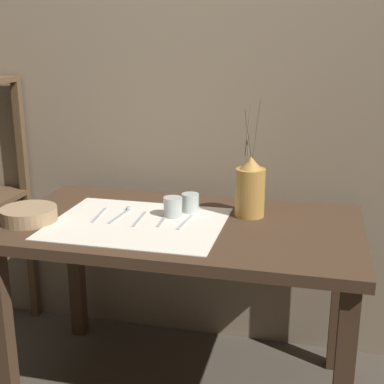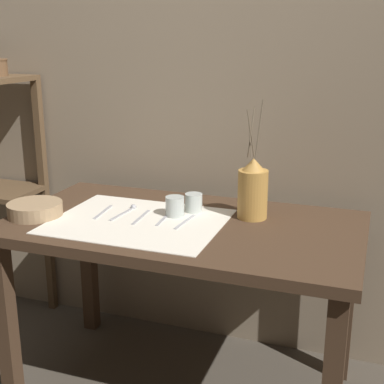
# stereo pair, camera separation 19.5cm
# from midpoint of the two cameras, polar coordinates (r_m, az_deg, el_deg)

# --- Properties ---
(stone_wall_back) EXTENTS (7.00, 0.06, 2.40)m
(stone_wall_back) POSITION_cam_midpoint_polar(r_m,az_deg,el_deg) (2.35, 5.54, 11.50)
(stone_wall_back) COLOR gray
(stone_wall_back) RESTS_ON ground_plane
(wooden_table) EXTENTS (1.32, 0.73, 0.73)m
(wooden_table) POSITION_cam_midpoint_polar(r_m,az_deg,el_deg) (2.03, 1.77, -5.75)
(wooden_table) COLOR #422D1E
(wooden_table) RESTS_ON ground_plane
(linen_cloth) EXTENTS (0.63, 0.50, 0.00)m
(linen_cloth) POSITION_cam_midpoint_polar(r_m,az_deg,el_deg) (2.00, -3.00, -3.17)
(linen_cloth) COLOR silver
(linen_cloth) RESTS_ON wooden_table
(pitcher_with_flowers) EXTENTS (0.11, 0.11, 0.45)m
(pitcher_with_flowers) POSITION_cam_midpoint_polar(r_m,az_deg,el_deg) (2.03, 9.24, 0.13)
(pitcher_with_flowers) COLOR #B7843D
(pitcher_with_flowers) RESTS_ON wooden_table
(wooden_bowl) EXTENTS (0.21, 0.21, 0.05)m
(wooden_bowl) POSITION_cam_midpoint_polar(r_m,az_deg,el_deg) (2.11, -13.91, -1.84)
(wooden_bowl) COLOR #9E7F5B
(wooden_bowl) RESTS_ON wooden_table
(glass_tumbler_near) EXTENTS (0.07, 0.07, 0.08)m
(glass_tumbler_near) POSITION_cam_midpoint_polar(r_m,az_deg,el_deg) (2.04, 0.89, -1.58)
(glass_tumbler_near) COLOR #B7C1BC
(glass_tumbler_near) RESTS_ON wooden_table
(glass_tumbler_far) EXTENTS (0.07, 0.07, 0.07)m
(glass_tumbler_far) POSITION_cam_midpoint_polar(r_m,az_deg,el_deg) (2.10, 2.89, -1.18)
(glass_tumbler_far) COLOR #B7C1BC
(glass_tumbler_far) RESTS_ON wooden_table
(fork_outer) EXTENTS (0.03, 0.17, 0.00)m
(fork_outer) POSITION_cam_midpoint_polar(r_m,az_deg,el_deg) (2.10, -6.87, -2.18)
(fork_outer) COLOR #A8A8AD
(fork_outer) RESTS_ON wooden_table
(spoon_inner) EXTENTS (0.03, 0.18, 0.02)m
(spoon_inner) POSITION_cam_midpoint_polar(r_m,az_deg,el_deg) (2.12, -4.09, -1.93)
(spoon_inner) COLOR #A8A8AD
(spoon_inner) RESTS_ON wooden_table
(fork_inner) EXTENTS (0.02, 0.17, 0.00)m
(fork_inner) POSITION_cam_midpoint_polar(r_m,az_deg,el_deg) (2.03, -2.73, -2.74)
(fork_inner) COLOR #A8A8AD
(fork_inner) RESTS_ON wooden_table
(spoon_outer) EXTENTS (0.03, 0.18, 0.02)m
(spoon_outer) POSITION_cam_midpoint_polar(r_m,az_deg,el_deg) (2.06, 0.13, -2.40)
(spoon_outer) COLOR #A8A8AD
(spoon_outer) RESTS_ON wooden_table
(knife_center) EXTENTS (0.02, 0.17, 0.00)m
(knife_center) POSITION_cam_midpoint_polar(r_m,az_deg,el_deg) (1.98, 2.06, -3.23)
(knife_center) COLOR #A8A8AD
(knife_center) RESTS_ON wooden_table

